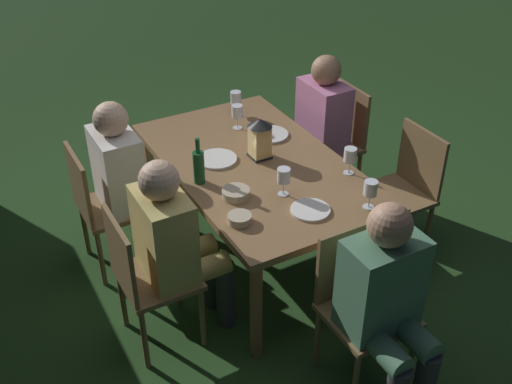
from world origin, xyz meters
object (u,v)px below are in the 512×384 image
object	(u,v)px
chair_side_right_a	(145,275)
bowl_bread	(236,193)
person_in_green	(388,301)
wine_glass_c	(350,156)
wine_glass_a	(236,99)
person_in_mustard	(177,241)
chair_side_left_a	(404,187)
wine_glass_b	(370,189)
chair_side_left_b	(336,138)
wine_glass_d	(237,112)
chair_side_right_b	(102,204)
bowl_olives	(240,218)
person_in_pink	(315,125)
dining_table	(256,170)
lantern_centerpiece	(260,136)
green_bottle_on_table	(199,166)
plate_a	(217,159)
wine_glass_e	(284,177)
plate_c	(270,134)
person_in_cream	(129,175)
chair_head_near	(360,300)
plate_b	(310,210)

from	to	relation	value
chair_side_right_a	bowl_bread	world-z (taller)	chair_side_right_a
person_in_green	wine_glass_c	distance (m)	1.03
wine_glass_a	bowl_bread	distance (m)	1.06
person_in_mustard	chair_side_left_a	size ratio (longest dim) A/B	1.32
person_in_mustard	wine_glass_b	bearing A→B (deg)	-108.60
chair_side_left_b	person_in_green	bearing A→B (deg)	151.95
wine_glass_d	wine_glass_c	bearing A→B (deg)	-159.47
person_in_mustard	chair_side_right_b	world-z (taller)	person_in_mustard
person_in_green	bowl_olives	xyz separation A→B (m)	(0.79, 0.38, 0.12)
person_in_pink	dining_table	bearing A→B (deg)	118.74
lantern_centerpiece	green_bottle_on_table	bearing A→B (deg)	100.53
person_in_pink	person_in_green	bearing A→B (deg)	157.40
person_in_pink	bowl_olives	bearing A→B (deg)	129.45
green_bottle_on_table	plate_a	distance (m)	0.29
wine_glass_e	wine_glass_d	bearing A→B (deg)	-9.90
plate_a	bowl_olives	size ratio (longest dim) A/B	1.92
wine_glass_c	bowl_olives	xyz separation A→B (m)	(-0.13, 0.81, -0.09)
chair_side_right_b	dining_table	bearing A→B (deg)	-113.20
chair_side_right_b	plate_c	xyz separation A→B (m)	(-0.12, -1.15, 0.25)
chair_side_right_a	wine_glass_d	world-z (taller)	wine_glass_d
person_in_cream	person_in_pink	world-z (taller)	same
green_bottle_on_table	plate_c	world-z (taller)	green_bottle_on_table
chair_side_left_b	wine_glass_c	size ratio (longest dim) A/B	5.15
plate_a	bowl_bread	world-z (taller)	bowl_bread
person_in_mustard	bowl_bread	bearing A→B (deg)	-75.61
chair_side_left_a	wine_glass_c	bearing A→B (deg)	89.26
chair_head_near	plate_c	bearing A→B (deg)	-10.44
wine_glass_a	plate_c	distance (m)	0.41
chair_side_right_a	chair_head_near	world-z (taller)	same
chair_side_right_b	wine_glass_e	world-z (taller)	wine_glass_e
plate_a	wine_glass_b	bearing A→B (deg)	-149.61
chair_side_left_b	person_in_green	size ratio (longest dim) A/B	0.76
chair_side_right_b	chair_side_left_b	size ratio (longest dim) A/B	1.00
green_bottle_on_table	wine_glass_e	size ratio (longest dim) A/B	1.72
green_bottle_on_table	plate_b	distance (m)	0.70
person_in_pink	wine_glass_a	size ratio (longest dim) A/B	6.80
chair_side_right_b	wine_glass_a	distance (m)	1.19
chair_side_right_a	person_in_green	world-z (taller)	person_in_green
person_in_pink	wine_glass_b	world-z (taller)	person_in_pink
person_in_cream	plate_a	bearing A→B (deg)	-115.49
wine_glass_a	wine_glass_e	size ratio (longest dim) A/B	1.00
plate_c	wine_glass_c	bearing A→B (deg)	-164.68
chair_side_left_a	chair_head_near	bearing A→B (deg)	128.71
person_in_cream	wine_glass_e	world-z (taller)	person_in_cream
plate_c	person_in_green	bearing A→B (deg)	170.84
bowl_olives	person_in_green	bearing A→B (deg)	-154.47
person_in_green	bowl_olives	distance (m)	0.89
chair_side_left_a	lantern_centerpiece	xyz separation A→B (m)	(0.43, 0.84, 0.39)
wine_glass_c	plate_a	xyz separation A→B (m)	(0.52, 0.63, -0.11)
person_in_pink	wine_glass_c	world-z (taller)	person_in_pink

